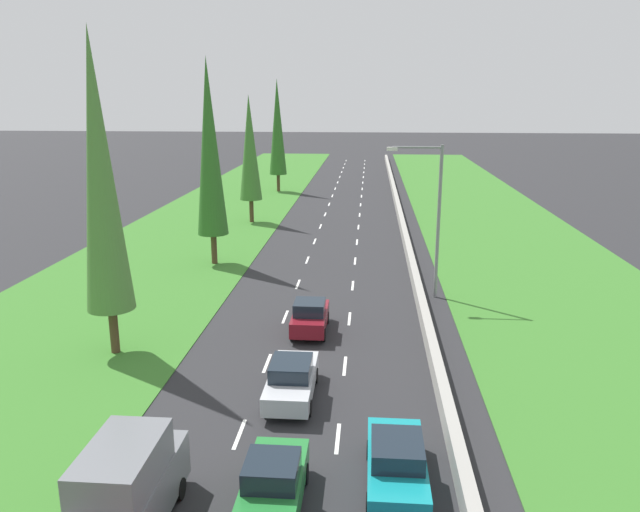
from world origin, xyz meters
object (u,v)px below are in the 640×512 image
at_px(maroon_hatchback_centre_lane, 310,316).
at_px(teal_sedan_right_lane, 397,463).
at_px(green_hatchback_centre_lane, 273,483).
at_px(street_light_mast, 433,211).
at_px(grey_van_left_lane, 127,489).
at_px(silver_sedan_centre_lane, 292,379).
at_px(poplar_tree_fourth, 250,148).
at_px(poplar_tree_fifth, 277,127).
at_px(poplar_tree_third, 210,148).
at_px(poplar_tree_second, 100,174).

xyz_separation_m(maroon_hatchback_centre_lane, teal_sedan_right_lane, (3.86, -12.51, -0.02)).
bearing_deg(teal_sedan_right_lane, green_hatchback_centre_lane, -159.82).
bearing_deg(teal_sedan_right_lane, maroon_hatchback_centre_lane, 107.16).
xyz_separation_m(green_hatchback_centre_lane, street_light_mast, (6.28, 20.04, 4.40)).
bearing_deg(maroon_hatchback_centre_lane, grey_van_left_lane, -102.82).
distance_m(silver_sedan_centre_lane, teal_sedan_right_lane, 6.68).
bearing_deg(maroon_hatchback_centre_lane, silver_sedan_centre_lane, -90.38).
xyz_separation_m(maroon_hatchback_centre_lane, poplar_tree_fourth, (-8.25, 27.52, 6.13)).
relative_size(grey_van_left_lane, poplar_tree_fifth, 0.36).
height_order(poplar_tree_third, street_light_mast, poplar_tree_third).
xyz_separation_m(green_hatchback_centre_lane, teal_sedan_right_lane, (3.59, 1.32, -0.02)).
bearing_deg(teal_sedan_right_lane, poplar_tree_fifth, 101.78).
bearing_deg(grey_van_left_lane, poplar_tree_third, 99.47).
relative_size(maroon_hatchback_centre_lane, street_light_mast, 0.43).
distance_m(grey_van_left_lane, poplar_tree_third, 28.95).
height_order(maroon_hatchback_centre_lane, street_light_mast, street_light_mast).
bearing_deg(poplar_tree_fifth, silver_sedan_centre_lane, -81.07).
relative_size(grey_van_left_lane, silver_sedan_centre_lane, 1.09).
relative_size(green_hatchback_centre_lane, poplar_tree_fourth, 0.33).
distance_m(poplar_tree_fifth, street_light_mast, 43.51).
height_order(poplar_tree_second, poplar_tree_third, poplar_tree_second).
height_order(green_hatchback_centre_lane, silver_sedan_centre_lane, green_hatchback_centre_lane).
bearing_deg(maroon_hatchback_centre_lane, teal_sedan_right_lane, -72.84).
relative_size(poplar_tree_fourth, street_light_mast, 1.32).
height_order(grey_van_left_lane, silver_sedan_centre_lane, grey_van_left_lane).
bearing_deg(maroon_hatchback_centre_lane, poplar_tree_second, -159.33).
bearing_deg(poplar_tree_fifth, teal_sedan_right_lane, -78.22).
relative_size(grey_van_left_lane, poplar_tree_fourth, 0.41).
distance_m(silver_sedan_centre_lane, street_light_mast, 15.50).
height_order(silver_sedan_centre_lane, poplar_tree_fifth, poplar_tree_fifth).
xyz_separation_m(grey_van_left_lane, teal_sedan_right_lane, (7.33, 2.71, -0.59)).
height_order(silver_sedan_centre_lane, maroon_hatchback_centre_lane, maroon_hatchback_centre_lane).
xyz_separation_m(poplar_tree_second, poplar_tree_fifth, (0.29, 50.26, -0.42)).
height_order(silver_sedan_centre_lane, poplar_tree_second, poplar_tree_second).
distance_m(maroon_hatchback_centre_lane, poplar_tree_second, 12.06).
bearing_deg(poplar_tree_second, street_light_mast, 31.80).
bearing_deg(street_light_mast, grey_van_left_lane, -115.06).
relative_size(green_hatchback_centre_lane, grey_van_left_lane, 0.80).
height_order(green_hatchback_centre_lane, poplar_tree_third, poplar_tree_third).
xyz_separation_m(green_hatchback_centre_lane, maroon_hatchback_centre_lane, (-0.28, 13.83, 0.00)).
distance_m(poplar_tree_third, poplar_tree_fourth, 15.03).
xyz_separation_m(teal_sedan_right_lane, poplar_tree_third, (-11.96, 25.05, 7.38)).
distance_m(poplar_tree_second, poplar_tree_fifth, 50.26).
relative_size(silver_sedan_centre_lane, maroon_hatchback_centre_lane, 1.15).
xyz_separation_m(silver_sedan_centre_lane, poplar_tree_second, (-8.78, 3.76, 7.54)).
bearing_deg(poplar_tree_fifth, poplar_tree_fourth, -89.15).
relative_size(silver_sedan_centre_lane, poplar_tree_third, 0.31).
height_order(poplar_tree_fifth, street_light_mast, poplar_tree_fifth).
bearing_deg(poplar_tree_second, poplar_tree_fourth, 88.92).
relative_size(maroon_hatchback_centre_lane, poplar_tree_fifth, 0.28).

